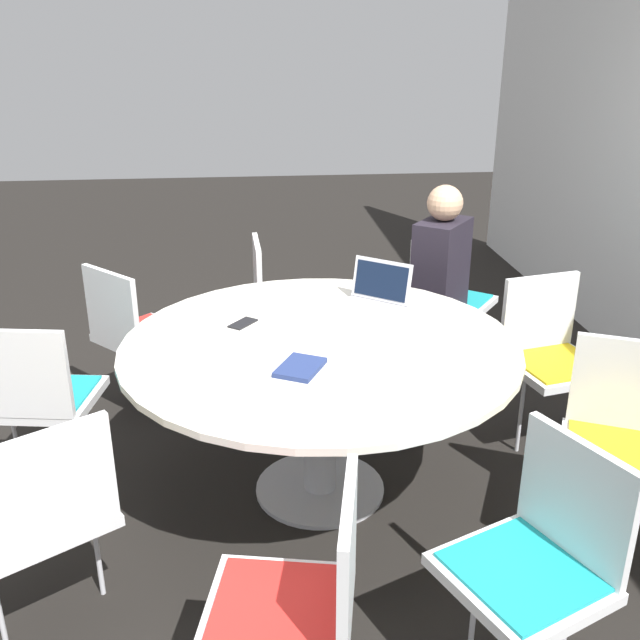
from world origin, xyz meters
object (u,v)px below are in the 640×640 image
chair_1 (280,297)px  cell_phone (243,323)px  chair_5 (301,598)px  spiral_notebook (300,367)px  chair_7 (621,432)px  laptop (375,297)px  chair_3 (38,391)px  chair_6 (540,551)px  chair_0 (444,290)px  person_0 (443,273)px  chair_2 (134,327)px  chair_8 (551,349)px  chair_4 (42,508)px

chair_1 → cell_phone: chair_1 is taller
chair_5 → spiral_notebook: (-0.97, 0.08, 0.25)m
chair_5 → chair_7: bearing=-48.7°
laptop → chair_7: bearing=-7.2°
chair_3 → cell_phone: bearing=15.6°
cell_phone → chair_1: bearing=168.0°
chair_6 → chair_7: (-0.65, 0.60, 0.00)m
chair_0 → cell_phone: bearing=-12.1°
chair_7 → person_0: size_ratio=0.71×
person_0 → cell_phone: person_0 is taller
chair_7 → chair_0: bearing=-56.4°
chair_2 → chair_8: size_ratio=1.00×
chair_3 → chair_6: (1.24, 1.80, 0.00)m
chair_3 → chair_8: bearing=13.9°
chair_7 → spiral_notebook: bearing=16.1°
chair_6 → chair_8: 1.59m
chair_0 → chair_8: (0.92, 0.30, 0.00)m
chair_5 → laptop: bearing=-5.2°
person_0 → chair_6: bearing=31.2°
chair_0 → spiral_notebook: 1.84m
chair_5 → chair_8: same height
chair_6 → spiral_notebook: size_ratio=3.38×
chair_0 → chair_1: (0.02, -1.01, 0.00)m
chair_8 → person_0: person_0 is taller
spiral_notebook → cell_phone: bearing=-156.0°
chair_2 → spiral_notebook: chair_2 is taller
person_0 → chair_2: bearing=-46.1°
chair_1 → chair_4: same height
chair_1 → chair_0: bearing=88.7°
cell_phone → chair_3: bearing=-83.4°
chair_1 → cell_phone: bearing=-14.2°
chair_1 → chair_8: (0.90, 1.31, 0.00)m
chair_0 → chair_4: bearing=-5.7°
chair_4 → chair_0: bearing=13.3°
chair_1 → spiral_notebook: bearing=-1.8°
chair_3 → chair_5: 1.72m
chair_8 → chair_0: bearing=-84.5°
chair_3 → laptop: size_ratio=2.16×
chair_7 → spiral_notebook: 1.30m
chair_0 → chair_2: (0.41, -1.82, 0.00)m
spiral_notebook → chair_6: bearing=38.1°
chair_7 → chair_8: size_ratio=1.00×
chair_3 → chair_8: 2.45m
spiral_notebook → chair_4: bearing=-62.6°
chair_1 → chair_5: bearing=-3.7°
laptop → spiral_notebook: (0.66, -0.41, -0.04)m
chair_7 → chair_8: (-0.80, 0.04, 0.00)m
chair_4 → person_0: person_0 is taller
chair_1 → chair_8: 1.59m
chair_1 → person_0: person_0 is taller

